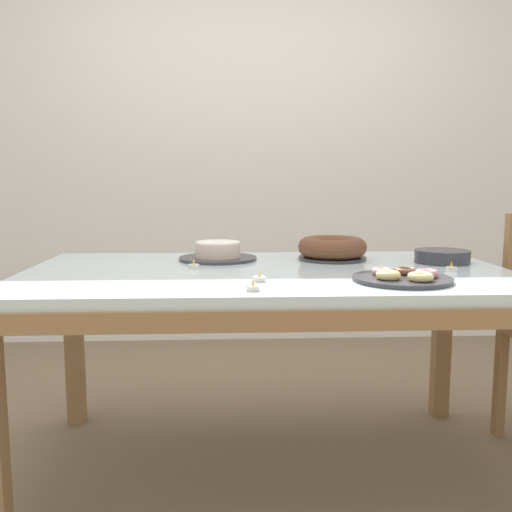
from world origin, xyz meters
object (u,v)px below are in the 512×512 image
at_px(plate_stack, 442,256).
at_px(tealight_near_front, 253,287).
at_px(pastry_platter, 403,277).
at_px(cake_golden_bundt, 332,248).
at_px(tealight_right_edge, 451,269).
at_px(tealight_centre, 259,278).
at_px(tealight_near_cakes, 194,266).
at_px(cake_chocolate_round, 218,253).

height_order(plate_stack, tealight_near_front, plate_stack).
xyz_separation_m(pastry_platter, plate_stack, (0.28, 0.40, 0.01)).
relative_size(cake_golden_bundt, tealight_right_edge, 6.90).
xyz_separation_m(tealight_near_front, tealight_centre, (0.03, 0.15, 0.00)).
bearing_deg(pastry_platter, tealight_near_front, -164.92).
xyz_separation_m(tealight_right_edge, tealight_near_cakes, (-0.91, 0.11, 0.00)).
relative_size(plate_stack, tealight_near_front, 5.25).
bearing_deg(plate_stack, tealight_right_edge, -102.36).
bearing_deg(tealight_centre, tealight_right_edge, 13.59).
bearing_deg(tealight_centre, pastry_platter, -2.58).
distance_m(plate_stack, tealight_near_cakes, 0.96).
height_order(plate_stack, tealight_near_cakes, plate_stack).
distance_m(cake_chocolate_round, tealight_near_cakes, 0.24).
bearing_deg(tealight_right_edge, tealight_near_front, -156.04).
relative_size(pastry_platter, tealight_right_edge, 7.83).
xyz_separation_m(tealight_near_front, tealight_near_cakes, (-0.20, 0.43, 0.00)).
height_order(pastry_platter, tealight_right_edge, pastry_platter).
relative_size(cake_golden_bundt, tealight_near_cakes, 6.90).
bearing_deg(pastry_platter, cake_chocolate_round, 139.02).
relative_size(pastry_platter, tealight_near_front, 7.83).
bearing_deg(cake_golden_bundt, tealight_near_front, -118.77).
xyz_separation_m(cake_chocolate_round, plate_stack, (0.87, -0.12, -0.00)).
bearing_deg(tealight_right_edge, pastry_platter, -140.85).
xyz_separation_m(cake_chocolate_round, tealight_near_front, (0.11, -0.65, -0.02)).
bearing_deg(cake_golden_bundt, plate_stack, -14.52).
relative_size(plate_stack, tealight_right_edge, 5.25).
bearing_deg(tealight_near_front, cake_golden_bundt, 61.23).
bearing_deg(tealight_near_front, tealight_near_cakes, 114.82).
xyz_separation_m(tealight_near_front, tealight_right_edge, (0.71, 0.32, 0.00)).
bearing_deg(cake_chocolate_round, plate_stack, -8.00).
xyz_separation_m(tealight_centre, tealight_near_cakes, (-0.22, 0.27, 0.00)).
bearing_deg(plate_stack, pastry_platter, -124.77).
bearing_deg(plate_stack, tealight_centre, -152.84).
relative_size(cake_chocolate_round, cake_golden_bundt, 1.13).
height_order(cake_golden_bundt, pastry_platter, cake_golden_bundt).
height_order(cake_chocolate_round, tealight_right_edge, cake_chocolate_round).
distance_m(tealight_centre, tealight_near_cakes, 0.35).
bearing_deg(tealight_centre, plate_stack, 27.16).
relative_size(cake_chocolate_round, plate_stack, 1.49).
xyz_separation_m(plate_stack, tealight_centre, (-0.73, -0.38, -0.01)).
bearing_deg(tealight_right_edge, cake_golden_bundt, 139.12).
height_order(cake_chocolate_round, tealight_near_front, cake_chocolate_round).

